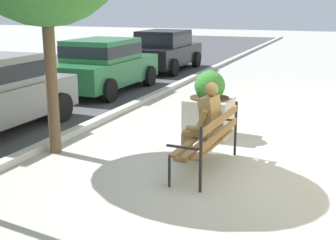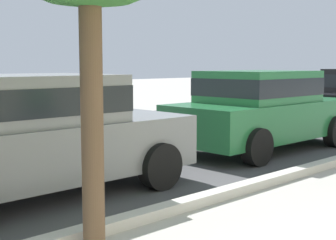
# 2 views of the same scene
# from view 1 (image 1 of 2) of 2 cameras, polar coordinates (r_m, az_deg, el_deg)

# --- Properties ---
(ground_plane) EXTENTS (80.00, 80.00, 0.00)m
(ground_plane) POSITION_cam_1_polar(r_m,az_deg,el_deg) (7.39, 3.75, -5.89)
(ground_plane) COLOR #9E9B93
(curb_stone) EXTENTS (60.00, 0.20, 0.12)m
(curb_stone) POSITION_cam_1_polar(r_m,az_deg,el_deg) (8.66, -14.84, -2.89)
(curb_stone) COLOR #B2AFA8
(curb_stone) RESTS_ON ground
(park_bench) EXTENTS (1.82, 0.60, 0.95)m
(park_bench) POSITION_cam_1_polar(r_m,az_deg,el_deg) (7.11, 5.31, -2.14)
(park_bench) COLOR brown
(park_bench) RESTS_ON ground
(bronze_statue_seated) EXTENTS (0.74, 0.79, 1.37)m
(bronze_statue_seated) POSITION_cam_1_polar(r_m,az_deg,el_deg) (7.37, 4.34, -0.53)
(bronze_statue_seated) COLOR olive
(bronze_statue_seated) RESTS_ON ground
(concrete_planter) EXTENTS (0.85, 0.85, 1.31)m
(concrete_planter) POSITION_cam_1_polar(r_m,az_deg,el_deg) (9.01, 5.17, 1.48)
(concrete_planter) COLOR #A8A399
(concrete_planter) RESTS_ON ground
(parked_car_green) EXTENTS (4.10, 1.92, 1.56)m
(parked_car_green) POSITION_cam_1_polar(r_m,az_deg,el_deg) (13.68, -8.04, 7.00)
(parked_car_green) COLOR #236638
(parked_car_green) RESTS_ON ground
(parked_car_black) EXTENTS (4.10, 1.92, 1.56)m
(parked_car_black) POSITION_cam_1_polar(r_m,az_deg,el_deg) (18.00, -0.41, 8.87)
(parked_car_black) COLOR black
(parked_car_black) RESTS_ON ground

